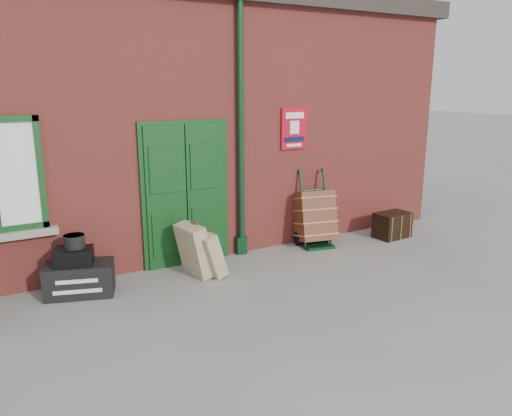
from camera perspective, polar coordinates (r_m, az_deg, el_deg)
ground at (r=7.00m, az=-0.83°, el=-9.47°), size 80.00×80.00×0.00m
station_building at (r=9.64m, az=-11.16°, el=10.04°), size 10.30×4.30×4.36m
houdini_trunk at (r=7.22m, az=-19.50°, el=-7.66°), size 0.99×0.74×0.44m
strongbox at (r=7.11m, az=-20.11°, el=-5.22°), size 0.57×0.49×0.22m
hatbox at (r=7.08m, az=-20.05°, el=-3.60°), size 0.34×0.34×0.18m
suitcase_back at (r=7.43m, az=-7.07°, el=-4.81°), size 0.46×0.61×0.81m
suitcase_front at (r=7.43m, az=-5.48°, el=-5.22°), size 0.47×0.56×0.70m
porter_trolley at (r=8.84m, az=6.72°, el=-1.04°), size 0.76×0.80×1.31m
dark_trunk at (r=9.63m, az=15.29°, el=-1.88°), size 0.68×0.47×0.47m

